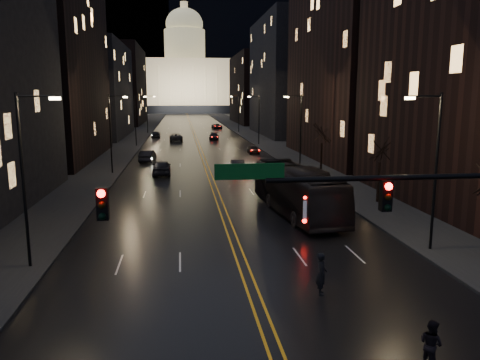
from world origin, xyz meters
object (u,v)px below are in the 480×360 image
object	(u,v)px
receding_car_a	(238,166)
pedestrian_b	(431,344)
oncoming_car_b	(148,156)
pedestrian_a	(322,274)
oncoming_car_a	(162,167)
bus	(297,191)
traffic_signal	(454,209)

from	to	relation	value
receding_car_a	pedestrian_b	xyz separation A→B (m)	(1.45, -40.60, 0.12)
oncoming_car_b	pedestrian_a	world-z (taller)	pedestrian_a
oncoming_car_a	bus	bearing A→B (deg)	118.12
oncoming_car_a	pedestrian_b	bearing A→B (deg)	103.38
oncoming_car_b	receding_car_a	bearing A→B (deg)	142.76
oncoming_car_a	oncoming_car_b	xyz separation A→B (m)	(-2.29, 10.97, -0.06)
traffic_signal	bus	xyz separation A→B (m)	(-0.45, 19.42, -3.29)
oncoming_car_b	pedestrian_a	size ratio (longest dim) A/B	2.46
traffic_signal	receding_car_a	world-z (taller)	traffic_signal
bus	receding_car_a	size ratio (longest dim) A/B	2.97
receding_car_a	pedestrian_b	distance (m)	40.63
oncoming_car_a	pedestrian_a	distance (m)	34.87
receding_car_a	pedestrian_a	distance (m)	34.57
bus	oncoming_car_a	distance (m)	22.27
bus	pedestrian_a	bearing A→B (deg)	-105.85
pedestrian_b	pedestrian_a	bearing A→B (deg)	-5.02
oncoming_car_a	receding_car_a	distance (m)	8.80
traffic_signal	receding_car_a	bearing A→B (deg)	93.61
bus	traffic_signal	bearing A→B (deg)	-94.86
pedestrian_a	pedestrian_b	size ratio (longest dim) A/B	1.17
pedestrian_a	traffic_signal	bearing A→B (deg)	-138.82
traffic_signal	bus	world-z (taller)	traffic_signal
traffic_signal	oncoming_car_a	bearing A→B (deg)	106.18
oncoming_car_b	oncoming_car_a	bearing A→B (deg)	107.39
oncoming_car_b	pedestrian_b	world-z (taller)	pedestrian_b
traffic_signal	oncoming_car_a	distance (m)	40.68
oncoming_car_b	pedestrian_a	bearing A→B (deg)	108.97
bus	pedestrian_b	distance (m)	20.48
bus	receding_car_a	world-z (taller)	bus
bus	pedestrian_a	distance (m)	14.64
pedestrian_b	oncoming_car_a	bearing A→B (deg)	-7.71
oncoming_car_a	pedestrian_a	xyz separation A→B (m)	(8.37, -33.85, 0.13)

